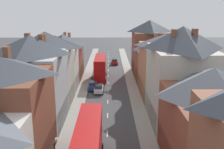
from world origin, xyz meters
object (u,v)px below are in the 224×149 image
object	(u,v)px
double_decker_bus_lead	(89,144)
double_decker_bus_mid_street	(100,68)
car_parked_left_a	(93,85)
car_near_blue	(99,89)
car_parked_right_a	(115,61)

from	to	relation	value
double_decker_bus_lead	double_decker_bus_mid_street	size ratio (longest dim) A/B	1.00
double_decker_bus_mid_street	car_parked_left_a	bearing A→B (deg)	-99.75
car_near_blue	car_parked_left_a	size ratio (longest dim) A/B	1.05
car_parked_right_a	car_parked_left_a	bearing A→B (deg)	-101.39
car_parked_left_a	car_parked_right_a	bearing A→B (deg)	78.61
double_decker_bus_lead	car_parked_right_a	size ratio (longest dim) A/B	2.47
double_decker_bus_mid_street	car_parked_left_a	xyz separation A→B (m)	(-1.29, -7.51, -1.96)
double_decker_bus_mid_street	car_parked_left_a	world-z (taller)	double_decker_bus_mid_street
double_decker_bus_mid_street	car_parked_left_a	size ratio (longest dim) A/B	2.81
double_decker_bus_mid_street	car_parked_right_a	distance (m)	17.30
double_decker_bus_lead	car_parked_left_a	bearing A→B (deg)	92.75
double_decker_bus_mid_street	car_parked_right_a	world-z (taller)	double_decker_bus_mid_street
double_decker_bus_mid_street	car_parked_right_a	size ratio (longest dim) A/B	2.47
double_decker_bus_lead	car_parked_left_a	world-z (taller)	double_decker_bus_lead
car_parked_right_a	car_near_blue	bearing A→B (deg)	-97.82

